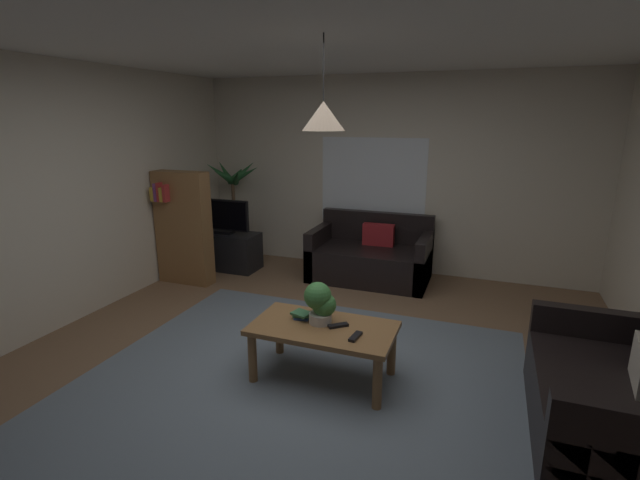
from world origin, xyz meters
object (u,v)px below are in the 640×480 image
(couch_under_window, at_px, (370,258))
(tv, at_px, (224,216))
(pendant_lamp, at_px, (324,116))
(remote_on_table_0, at_px, (355,337))
(potted_plant_on_table, at_px, (320,302))
(remote_on_table_1, at_px, (338,325))
(book_on_table_2, at_px, (301,313))
(tv_stand, at_px, (227,251))
(book_on_table_0, at_px, (302,318))
(coffee_table, at_px, (323,334))
(bookshelf_corner, at_px, (183,227))
(book_on_table_1, at_px, (302,315))
(potted_palm_corner, at_px, (235,211))
(couch_right_side, at_px, (612,402))

(couch_under_window, bearing_deg, tv, -171.65)
(pendant_lamp, bearing_deg, remote_on_table_0, -19.76)
(remote_on_table_0, xyz_separation_m, potted_plant_on_table, (-0.34, 0.16, 0.16))
(remote_on_table_0, bearing_deg, remote_on_table_1, -30.20)
(book_on_table_2, relative_size, tv_stand, 0.16)
(book_on_table_0, distance_m, remote_on_table_1, 0.32)
(remote_on_table_0, xyz_separation_m, tv_stand, (-2.50, 2.24, -0.21))
(coffee_table, relative_size, bookshelf_corner, 0.80)
(book_on_table_1, xyz_separation_m, book_on_table_2, (0.00, -0.01, 0.02))
(book_on_table_1, height_order, bookshelf_corner, bookshelf_corner)
(coffee_table, xyz_separation_m, remote_on_table_1, (0.12, 0.03, 0.08))
(potted_palm_corner, bearing_deg, remote_on_table_0, -45.76)
(coffee_table, height_order, bookshelf_corner, bookshelf_corner)
(book_on_table_2, distance_m, tv_stand, 2.89)
(coffee_table, relative_size, remote_on_table_1, 6.99)
(book_on_table_1, xyz_separation_m, potted_plant_on_table, (0.17, -0.01, 0.14))
(couch_right_side, distance_m, remote_on_table_1, 1.87)
(couch_under_window, xyz_separation_m, remote_on_table_0, (0.53, -2.51, 0.19))
(couch_under_window, height_order, tv, tv)
(book_on_table_0, distance_m, bookshelf_corner, 2.61)
(couch_under_window, height_order, potted_plant_on_table, couch_under_window)
(remote_on_table_0, distance_m, tv_stand, 3.36)
(potted_palm_corner, bearing_deg, remote_on_table_1, -46.31)
(couch_under_window, xyz_separation_m, coffee_table, (0.24, -2.40, 0.10))
(book_on_table_0, distance_m, potted_palm_corner, 3.28)
(book_on_table_2, distance_m, potted_plant_on_table, 0.20)
(remote_on_table_1, distance_m, potted_palm_corner, 3.52)
(book_on_table_0, xyz_separation_m, potted_plant_on_table, (0.16, -0.01, 0.16))
(couch_right_side, height_order, coffee_table, couch_right_side)
(potted_plant_on_table, xyz_separation_m, potted_palm_corner, (-2.26, 2.51, 0.09))
(remote_on_table_0, height_order, pendant_lamp, pendant_lamp)
(remote_on_table_1, bearing_deg, couch_right_side, -132.25)
(couch_under_window, relative_size, couch_right_side, 1.05)
(book_on_table_0, relative_size, potted_plant_on_table, 0.35)
(potted_palm_corner, bearing_deg, book_on_table_0, -49.97)
(couch_under_window, distance_m, tv_stand, 1.99)
(book_on_table_2, xyz_separation_m, potted_plant_on_table, (0.16, -0.00, 0.12))
(book_on_table_1, xyz_separation_m, potted_palm_corner, (-2.10, 2.49, 0.23))
(couch_under_window, relative_size, potted_palm_corner, 1.02)
(couch_under_window, height_order, bookshelf_corner, bookshelf_corner)
(coffee_table, bearing_deg, couch_under_window, 95.59)
(coffee_table, bearing_deg, book_on_table_2, 163.96)
(tv_stand, bearing_deg, remote_on_table_1, -42.28)
(couch_under_window, relative_size, book_on_table_1, 10.34)
(remote_on_table_1, xyz_separation_m, tv_stand, (-2.32, 2.11, -0.21))
(coffee_table, relative_size, book_on_table_0, 9.59)
(bookshelf_corner, relative_size, pendant_lamp, 2.21)
(coffee_table, bearing_deg, book_on_table_1, 161.00)
(book_on_table_2, xyz_separation_m, pendant_lamp, (0.21, -0.06, 1.53))
(couch_under_window, xyz_separation_m, pendant_lamp, (0.24, -2.40, 1.76))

